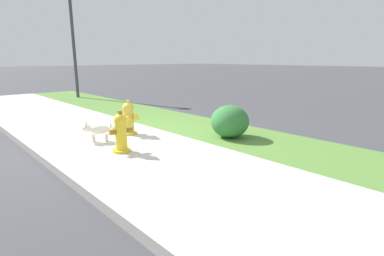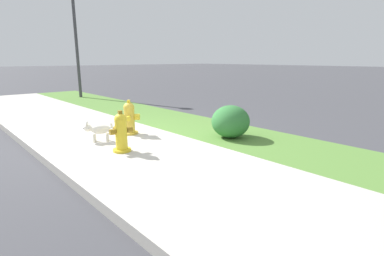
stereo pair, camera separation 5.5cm
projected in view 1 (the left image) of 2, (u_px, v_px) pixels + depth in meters
The scene contains 9 objects.
ground_plane at pixel (112, 141), 5.33m from camera, with size 120.00×120.00×0.00m, color #424247.
sidewalk_pavement at pixel (112, 141), 5.33m from camera, with size 18.00×2.29×0.01m, color #BCB7AD.
grass_verge at pixel (193, 125), 6.64m from camera, with size 18.00×1.66×0.01m, color #568438.
street_curb at pixel (38, 152), 4.51m from camera, with size 18.00×0.16×0.12m, color #BCB7AD.
fire_hydrant_near_corner at pixel (121, 133), 4.65m from camera, with size 0.34×0.37×0.66m.
fire_hydrant_across_street at pixel (129, 118), 5.73m from camera, with size 0.36×0.35×0.67m.
small_white_dog at pixel (97, 130), 5.20m from camera, with size 0.34×0.44×0.39m.
street_lamp at pixel (71, 15), 10.72m from camera, with size 0.32×0.32×4.45m.
shrub_bush_mid_verge at pixel (230, 121), 5.54m from camera, with size 0.71×0.71×0.60m.
Camera 1 is at (4.75, -2.43, 1.44)m, focal length 28.00 mm.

